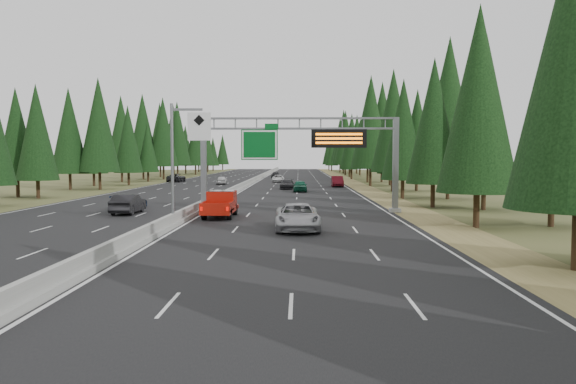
# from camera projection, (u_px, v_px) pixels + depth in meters

# --- Properties ---
(road) EXTENTS (32.00, 260.00, 0.08)m
(road) POSITION_uv_depth(u_px,v_px,m) (248.00, 185.00, 91.59)
(road) COLOR black
(road) RESTS_ON ground
(shoulder_right) EXTENTS (3.60, 260.00, 0.06)m
(shoulder_right) POSITION_uv_depth(u_px,v_px,m) (358.00, 186.00, 91.25)
(shoulder_right) COLOR olive
(shoulder_right) RESTS_ON ground
(shoulder_left) EXTENTS (3.60, 260.00, 0.06)m
(shoulder_left) POSITION_uv_depth(u_px,v_px,m) (140.00, 185.00, 91.94)
(shoulder_left) COLOR #3F4721
(shoulder_left) RESTS_ON ground
(median_barrier) EXTENTS (0.70, 260.00, 0.85)m
(median_barrier) POSITION_uv_depth(u_px,v_px,m) (248.00, 183.00, 91.57)
(median_barrier) COLOR gray
(median_barrier) RESTS_ON road
(sign_gantry) EXTENTS (16.75, 0.98, 7.80)m
(sign_gantry) POSITION_uv_depth(u_px,v_px,m) (307.00, 149.00, 46.08)
(sign_gantry) COLOR slate
(sign_gantry) RESTS_ON road
(hov_sign_pole) EXTENTS (2.80, 0.50, 8.00)m
(hov_sign_pole) POSITION_uv_depth(u_px,v_px,m) (181.00, 155.00, 36.38)
(hov_sign_pole) COLOR slate
(hov_sign_pole) RESTS_ON road
(tree_row_right) EXTENTS (11.92, 241.85, 18.82)m
(tree_row_right) POSITION_uv_depth(u_px,v_px,m) (387.00, 128.00, 87.91)
(tree_row_right) COLOR black
(tree_row_right) RESTS_ON ground
(tree_row_left) EXTENTS (12.27, 244.27, 18.65)m
(tree_row_left) POSITION_uv_depth(u_px,v_px,m) (99.00, 128.00, 85.30)
(tree_row_left) COLOR black
(tree_row_left) RESTS_ON ground
(silver_minivan) EXTENTS (2.89, 5.97, 1.64)m
(silver_minivan) POSITION_uv_depth(u_px,v_px,m) (297.00, 217.00, 34.79)
(silver_minivan) COLOR #A9A9AE
(silver_minivan) RESTS_ON road
(red_pickup) EXTENTS (2.15, 6.03, 1.96)m
(red_pickup) POSITION_uv_depth(u_px,v_px,m) (221.00, 202.00, 42.70)
(red_pickup) COLOR black
(red_pickup) RESTS_ON road
(car_ahead_green) EXTENTS (1.83, 4.46, 1.51)m
(car_ahead_green) POSITION_uv_depth(u_px,v_px,m) (300.00, 186.00, 73.92)
(car_ahead_green) COLOR #125138
(car_ahead_green) RESTS_ON road
(car_ahead_dkred) EXTENTS (1.76, 5.01, 1.65)m
(car_ahead_dkred) POSITION_uv_depth(u_px,v_px,m) (337.00, 181.00, 86.53)
(car_ahead_dkred) COLOR #530B14
(car_ahead_dkred) RESTS_ON road
(car_ahead_dkgrey) EXTENTS (2.15, 4.75, 1.35)m
(car_ahead_dkgrey) POSITION_uv_depth(u_px,v_px,m) (287.00, 184.00, 80.32)
(car_ahead_dkgrey) COLOR black
(car_ahead_dkgrey) RESTS_ON road
(car_ahead_white) EXTENTS (2.36, 4.76, 1.30)m
(car_ahead_white) POSITION_uv_depth(u_px,v_px,m) (278.00, 179.00, 102.63)
(car_ahead_white) COLOR white
(car_ahead_white) RESTS_ON road
(car_ahead_far) EXTENTS (1.76, 4.22, 1.43)m
(car_ahead_far) POSITION_uv_depth(u_px,v_px,m) (275.00, 175.00, 122.96)
(car_ahead_far) COLOR black
(car_ahead_far) RESTS_ON road
(car_onc_near) EXTENTS (1.72, 4.83, 1.59)m
(car_onc_near) POSITION_uv_depth(u_px,v_px,m) (128.00, 204.00, 44.96)
(car_onc_near) COLOR black
(car_onc_near) RESTS_ON road
(car_onc_blue) EXTENTS (2.32, 4.75, 1.33)m
(car_onc_blue) POSITION_uv_depth(u_px,v_px,m) (129.00, 201.00, 49.00)
(car_onc_blue) COLOR navy
(car_onc_blue) RESTS_ON road
(car_onc_white) EXTENTS (1.92, 4.23, 1.41)m
(car_onc_white) POSITION_uv_depth(u_px,v_px,m) (222.00, 180.00, 94.14)
(car_onc_white) COLOR #B7B7B7
(car_onc_white) RESTS_ON road
(car_onc_far) EXTENTS (2.79, 5.60, 1.52)m
(car_onc_far) POSITION_uv_depth(u_px,v_px,m) (176.00, 178.00, 103.93)
(car_onc_far) COLOR black
(car_onc_far) RESTS_ON road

